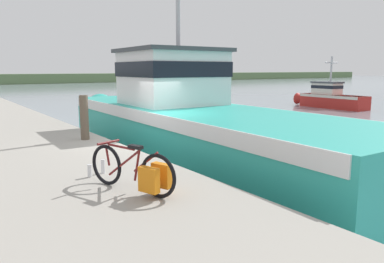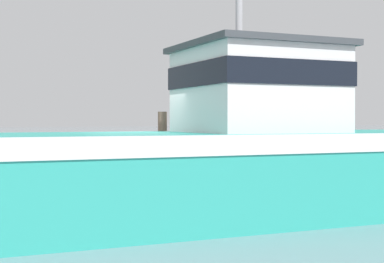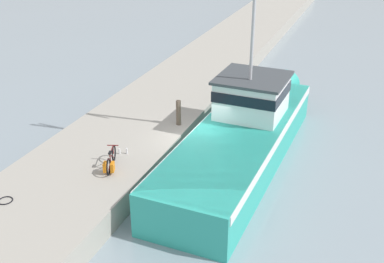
% 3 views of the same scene
% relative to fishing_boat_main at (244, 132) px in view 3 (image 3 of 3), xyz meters
% --- Properties ---
extents(ground_plane, '(320.00, 320.00, 0.00)m').
position_rel_fishing_boat_main_xyz_m(ground_plane, '(-1.78, -0.75, -1.23)').
color(ground_plane, '#84939E').
extents(dock_pier, '(5.22, 80.00, 0.99)m').
position_rel_fishing_boat_main_xyz_m(dock_pier, '(-5.26, -0.75, -0.74)').
color(dock_pier, '#A39E93').
rests_on(dock_pier, ground_plane).
extents(fishing_boat_main, '(3.92, 14.92, 10.69)m').
position_rel_fishing_boat_main_xyz_m(fishing_boat_main, '(0.00, 0.00, 0.00)').
color(fishing_boat_main, teal).
rests_on(fishing_boat_main, ground_plane).
extents(bicycle_touring, '(0.78, 1.67, 0.73)m').
position_rel_fishing_boat_main_xyz_m(bicycle_touring, '(-4.01, -4.57, 0.09)').
color(bicycle_touring, black).
rests_on(bicycle_touring, dock_pier).
extents(mooring_post, '(0.22, 0.22, 1.18)m').
position_rel_fishing_boat_main_xyz_m(mooring_post, '(-3.18, 0.19, 0.34)').
color(mooring_post, brown).
rests_on(mooring_post, dock_pier).
extents(hose_coil, '(0.52, 0.52, 0.04)m').
position_rel_fishing_boat_main_xyz_m(hose_coil, '(-6.32, -7.80, -0.23)').
color(hose_coil, black).
rests_on(hose_coil, dock_pier).
extents(water_bottle_on_curb, '(0.08, 0.08, 0.22)m').
position_rel_fishing_boat_main_xyz_m(water_bottle_on_curb, '(-4.33, -3.33, -0.13)').
color(water_bottle_on_curb, silver).
rests_on(water_bottle_on_curb, dock_pier).
extents(water_bottle_by_bike, '(0.07, 0.07, 0.26)m').
position_rel_fishing_boat_main_xyz_m(water_bottle_by_bike, '(-4.05, -3.22, -0.12)').
color(water_bottle_by_bike, silver).
rests_on(water_bottle_by_bike, dock_pier).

